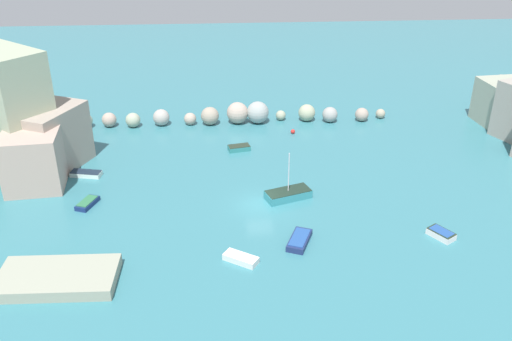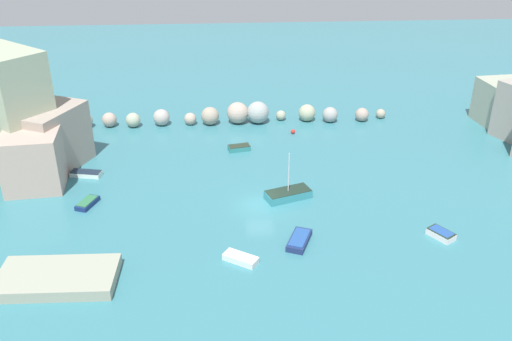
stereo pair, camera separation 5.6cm
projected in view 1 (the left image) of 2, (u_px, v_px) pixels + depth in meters
cove_water at (260, 205)px, 51.72m from camera, size 160.00×160.00×0.00m
cliff_headland_left at (5, 124)px, 58.83m from camera, size 20.30×20.84×12.47m
rock_breakwater at (232, 115)px, 69.34m from camera, size 38.88×2.85×2.77m
stone_dock at (58, 278)px, 41.21m from camera, size 8.86×4.85×0.91m
channel_buoy at (293, 131)px, 66.77m from camera, size 0.54×0.54×0.54m
moored_boat_0 at (239, 148)px, 62.44m from camera, size 2.62×1.70×0.60m
moored_boat_1 at (87, 203)px, 51.49m from camera, size 2.02×2.80×0.52m
moored_boat_2 at (441, 234)px, 46.75m from camera, size 2.26×2.55×0.62m
moored_boat_3 at (241, 259)px, 43.69m from camera, size 2.95×2.47×0.53m
moored_boat_4 at (299, 240)px, 45.96m from camera, size 2.61×3.58×0.60m
moored_boat_5 at (288, 194)px, 52.63m from camera, size 4.68×3.17×4.75m
moored_boat_6 at (86, 174)px, 56.81m from camera, size 3.30×1.78×0.53m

